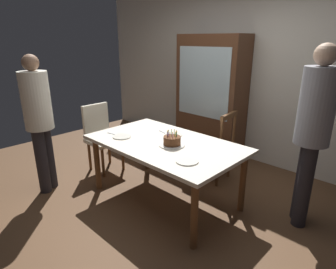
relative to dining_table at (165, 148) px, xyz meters
The scene contains 14 objects.
ground 0.65m from the dining_table, ahead, with size 6.40×6.40×0.00m, color brown.
back_wall 1.96m from the dining_table, 90.00° to the left, with size 6.40×0.10×2.60m, color silver.
dining_table is the anchor object (origin of this frame).
birthday_cake 0.19m from the dining_table, 10.85° to the right, with size 0.28×0.28×0.17m.
plate_near_celebrant 0.54m from the dining_table, 154.22° to the right, with size 0.22×0.22×0.01m, color silver.
plate_far_side 0.26m from the dining_table, 110.63° to the left, with size 0.22×0.22×0.01m, color silver.
plate_near_guest 0.58m from the dining_table, 23.88° to the right, with size 0.22×0.22×0.01m, color silver.
fork_near_celebrant 0.69m from the dining_table, 159.11° to the right, with size 0.18×0.02×0.01m, color silver.
fork_far_side 0.34m from the dining_table, 137.79° to the left, with size 0.18×0.02×0.01m, color silver.
chair_spindle_back 0.87m from the dining_table, 82.24° to the left, with size 0.48×0.48×0.95m.
chair_upholstered 1.27m from the dining_table, behind, with size 0.45×0.44×0.95m.
person_celebrant 1.54m from the dining_table, 145.02° to the right, with size 0.32×0.32×1.67m.
person_guest 1.53m from the dining_table, 26.71° to the left, with size 0.32×0.32×1.80m.
china_cabinet 1.66m from the dining_table, 107.95° to the left, with size 1.10×0.45×1.90m.
Camera 1 is at (2.09, -2.11, 1.83)m, focal length 30.08 mm.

